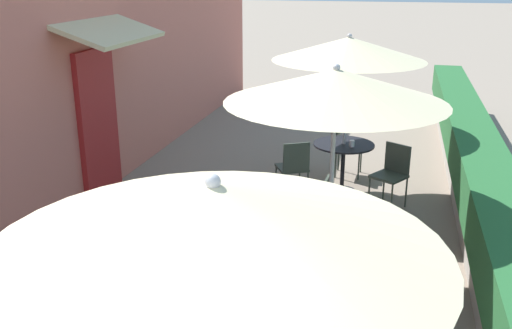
# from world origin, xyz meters

# --- Properties ---
(cafe_facade_wall) EXTENTS (0.98, 14.23, 4.20)m
(cafe_facade_wall) POSITION_xyz_m (-2.54, 6.98, 2.09)
(cafe_facade_wall) COLOR #C66B5B
(cafe_facade_wall) RESTS_ON ground_plane
(planter_hedge) EXTENTS (0.60, 13.23, 1.01)m
(planter_hedge) POSITION_xyz_m (2.75, 7.01, 0.54)
(planter_hedge) COLOR gray
(planter_hedge) RESTS_ON ground_plane
(patio_umbrella_near) EXTENTS (2.11, 2.11, 2.30)m
(patio_umbrella_near) POSITION_xyz_m (0.92, 1.57, 2.09)
(patio_umbrella_near) COLOR #B7B7BC
(patio_umbrella_near) RESTS_ON ground_plane
(patio_table_mid) EXTENTS (0.87, 0.87, 0.75)m
(patio_table_mid) POSITION_xyz_m (1.10, 4.67, 0.57)
(patio_table_mid) COLOR black
(patio_table_mid) RESTS_ON ground_plane
(patio_umbrella_mid) EXTENTS (2.11, 2.11, 2.30)m
(patio_umbrella_mid) POSITION_xyz_m (1.10, 4.67, 2.09)
(patio_umbrella_mid) COLOR #B7B7BC
(patio_umbrella_mid) RESTS_ON ground_plane
(cafe_chair_mid_left) EXTENTS (0.54, 0.54, 0.87)m
(cafe_chair_mid_left) POSITION_xyz_m (0.44, 4.25, 0.52)
(cafe_chair_mid_left) COLOR #384238
(cafe_chair_mid_left) RESTS_ON ground_plane
(cafe_chair_mid_right) EXTENTS (0.55, 0.55, 0.87)m
(cafe_chair_mid_right) POSITION_xyz_m (1.79, 4.30, 0.52)
(cafe_chair_mid_right) COLOR #384238
(cafe_chair_mid_right) RESTS_ON ground_plane
(cafe_chair_mid_back) EXTENTS (0.42, 0.42, 0.87)m
(cafe_chair_mid_back) POSITION_xyz_m (1.07, 5.45, 0.52)
(cafe_chair_mid_back) COLOR #384238
(cafe_chair_mid_back) RESTS_ON ground_plane
(coffee_cup_mid) EXTENTS (0.07, 0.07, 0.09)m
(coffee_cup_mid) POSITION_xyz_m (1.12, 4.59, 0.79)
(coffee_cup_mid) COLOR white
(coffee_cup_mid) RESTS_ON patio_table_mid
(patio_table_far) EXTENTS (0.87, 0.87, 0.75)m
(patio_table_far) POSITION_xyz_m (0.97, 7.31, 0.57)
(patio_table_far) COLOR black
(patio_table_far) RESTS_ON ground_plane
(patio_umbrella_far) EXTENTS (2.11, 2.11, 2.30)m
(patio_umbrella_far) POSITION_xyz_m (0.97, 7.31, 2.09)
(patio_umbrella_far) COLOR #B7B7BC
(patio_umbrella_far) RESTS_ON ground_plane
(cafe_chair_far_left) EXTENTS (0.54, 0.54, 0.87)m
(cafe_chair_far_left) POSITION_xyz_m (0.33, 6.87, 0.52)
(cafe_chair_far_left) COLOR #384238
(cafe_chair_far_left) RESTS_ON ground_plane
(cafe_chair_far_right) EXTENTS (0.55, 0.55, 0.87)m
(cafe_chair_far_right) POSITION_xyz_m (1.68, 6.97, 0.52)
(cafe_chair_far_right) COLOR #384238
(cafe_chair_far_right) RESTS_ON ground_plane
(cafe_chair_far_back) EXTENTS (0.41, 0.41, 0.87)m
(cafe_chair_far_back) POSITION_xyz_m (0.92, 8.09, 0.52)
(cafe_chair_far_back) COLOR #384238
(cafe_chair_far_back) RESTS_ON ground_plane
(coffee_cup_far) EXTENTS (0.07, 0.07, 0.09)m
(coffee_cup_far) POSITION_xyz_m (1.10, 7.20, 0.79)
(coffee_cup_far) COLOR white
(coffee_cup_far) RESTS_ON patio_table_far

